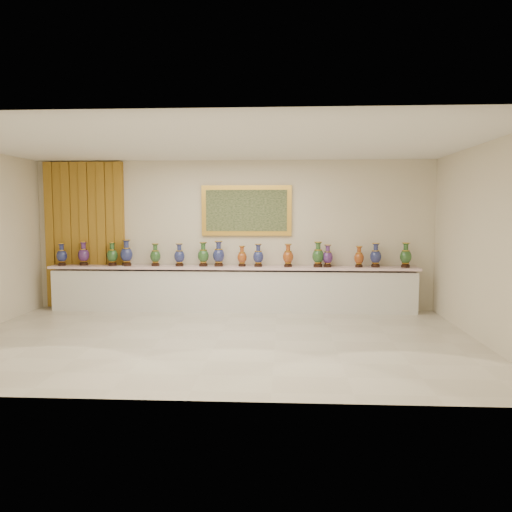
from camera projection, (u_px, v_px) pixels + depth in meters
The scene contains 20 objects.
ground at pixel (218, 340), 7.70m from camera, with size 8.00×8.00×0.00m, color beige.
room at pixel (111, 231), 10.13m from camera, with size 8.00×8.00×8.00m.
counter at pixel (232, 289), 9.92m from camera, with size 7.28×0.48×0.90m.
vase_0 at pixel (62, 255), 10.00m from camera, with size 0.22×0.22×0.45m.
vase_1 at pixel (84, 255), 10.04m from camera, with size 0.24×0.24×0.48m.
vase_2 at pixel (112, 255), 9.97m from camera, with size 0.22×0.22×0.47m.
vase_3 at pixel (127, 254), 9.95m from camera, with size 0.27×0.27×0.52m.
vase_4 at pixel (155, 256), 9.93m from camera, with size 0.27×0.27×0.45m.
vase_5 at pixel (179, 256), 9.88m from camera, with size 0.26×0.26×0.45m.
vase_6 at pixel (203, 255), 9.86m from camera, with size 0.25×0.25×0.48m.
vase_7 at pixel (219, 255), 9.85m from camera, with size 0.26×0.26×0.50m.
vase_8 at pixel (242, 257), 9.84m from camera, with size 0.24×0.24×0.41m.
vase_9 at pixel (258, 256), 9.80m from camera, with size 0.23×0.23×0.45m.
vase_10 at pixel (288, 256), 9.75m from camera, with size 0.27×0.27×0.45m.
vase_11 at pixel (318, 256), 9.73m from camera, with size 0.23×0.23×0.49m.
vase_12 at pixel (328, 257), 9.72m from camera, with size 0.25×0.25×0.44m.
vase_13 at pixel (359, 258), 9.70m from camera, with size 0.24×0.24×0.41m.
vase_14 at pixel (376, 256), 9.72m from camera, with size 0.28×0.28×0.47m.
vase_15 at pixel (406, 256), 9.64m from camera, with size 0.26×0.26×0.48m.
label_card at pixel (121, 266), 9.86m from camera, with size 0.10×0.06×0.00m, color white.
Camera 1 is at (1.01, -7.51, 1.97)m, focal length 35.00 mm.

